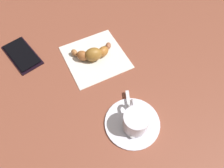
{
  "coord_description": "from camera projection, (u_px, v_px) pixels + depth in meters",
  "views": [
    {
      "loc": [
        0.26,
        -0.17,
        0.49
      ],
      "look_at": [
        0.01,
        0.0,
        0.02
      ],
      "focal_mm": 33.82,
      "sensor_mm": 36.0,
      "label": 1
    }
  ],
  "objects": [
    {
      "name": "ground_plane",
      "position": [
        109.0,
        84.0,
        0.58
      ],
      "size": [
        1.8,
        1.8,
        0.0
      ],
      "primitive_type": "plane",
      "color": "brown"
    },
    {
      "name": "napkin",
      "position": [
        95.0,
        57.0,
        0.63
      ],
      "size": [
        0.2,
        0.19,
        0.0
      ],
      "primitive_type": "cube",
      "rotation": [
        0.0,
        0.0,
        -0.13
      ],
      "color": "silver",
      "rests_on": "ground"
    },
    {
      "name": "cell_phone",
      "position": [
        22.0,
        55.0,
        0.63
      ],
      "size": [
        0.15,
        0.08,
        0.01
      ],
      "color": "black",
      "rests_on": "ground"
    },
    {
      "name": "espresso_cup",
      "position": [
        136.0,
        121.0,
        0.49
      ],
      "size": [
        0.08,
        0.06,
        0.05
      ],
      "color": "silver",
      "rests_on": "saucer"
    },
    {
      "name": "saucer",
      "position": [
        132.0,
        123.0,
        0.52
      ],
      "size": [
        0.14,
        0.14,
        0.01
      ],
      "primitive_type": "cylinder",
      "color": "silver",
      "rests_on": "ground"
    },
    {
      "name": "croissant",
      "position": [
        93.0,
        54.0,
        0.61
      ],
      "size": [
        0.09,
        0.12,
        0.04
      ],
      "color": "#AA6C3C",
      "rests_on": "napkin"
    },
    {
      "name": "teaspoon",
      "position": [
        130.0,
        121.0,
        0.51
      ],
      "size": [
        0.12,
        0.08,
        0.01
      ],
      "color": "silver",
      "rests_on": "saucer"
    },
    {
      "name": "sugar_packet",
      "position": [
        142.0,
        117.0,
        0.52
      ],
      "size": [
        0.07,
        0.03,
        0.01
      ],
      "primitive_type": "cube",
      "rotation": [
        0.0,
        0.0,
        9.21
      ],
      "color": "white",
      "rests_on": "saucer"
    }
  ]
}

